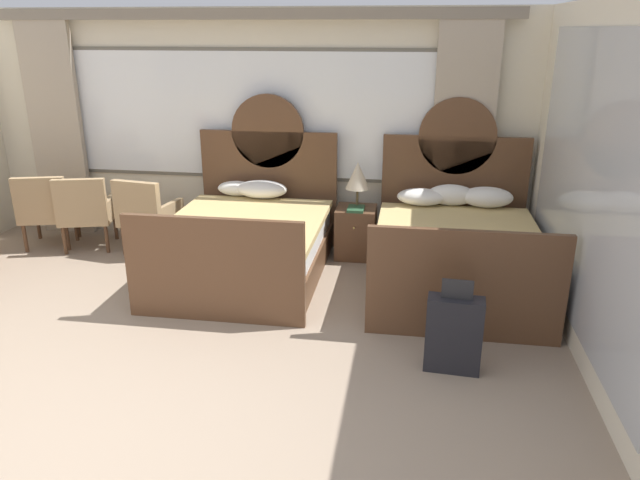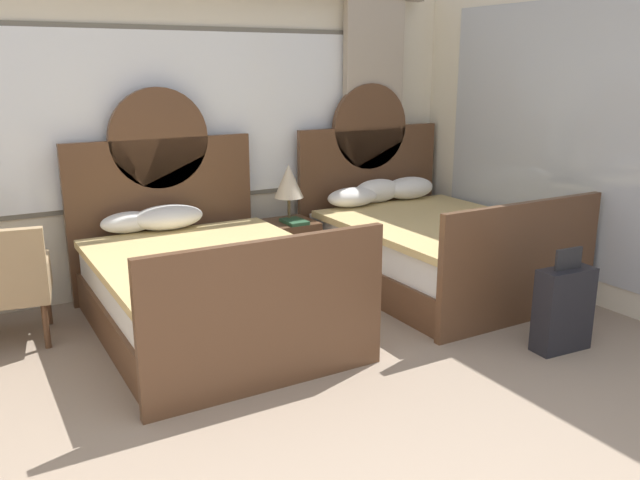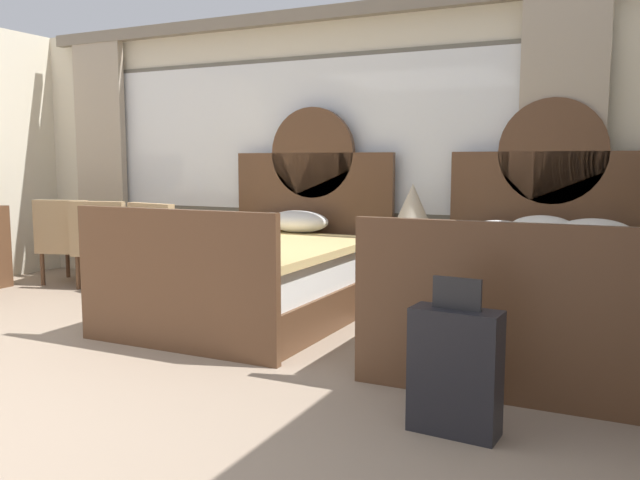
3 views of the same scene
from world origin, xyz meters
name	(u,v)px [view 1 (image 1 of 3)]	position (x,y,z in m)	size (l,w,h in m)	color
ground_plane	(70,475)	(0.00, 0.00, 0.00)	(24.00, 24.00, 0.00)	gray
wall_back_window	(251,124)	(0.00, 4.25, 1.41)	(6.49, 0.22, 2.70)	beige
wall_right_mirror	(605,193)	(3.27, 1.85, 1.35)	(0.08, 4.85, 2.70)	beige
bed_near_window	(248,241)	(0.23, 3.12, 0.37)	(1.61, 2.15, 1.78)	brown
bed_near_mirror	(456,251)	(2.37, 3.13, 0.37)	(1.61, 2.15, 1.78)	brown
nightstand_between_beds	(356,232)	(1.30, 3.81, 0.29)	(0.44, 0.47, 0.58)	brown
table_lamp_on_nightstand	(358,176)	(1.31, 3.83, 0.94)	(0.27, 0.27, 0.52)	brown
book_on_nightstand	(356,209)	(1.31, 3.72, 0.59)	(0.18, 0.26, 0.03)	#285133
armchair_by_window_left	(147,213)	(-1.08, 3.56, 0.48)	(0.66, 0.66, 0.89)	tan
armchair_by_window_centre	(86,210)	(-1.83, 3.56, 0.48)	(0.70, 0.70, 0.89)	tan
armchair_by_window_right	(46,208)	(-2.33, 3.56, 0.48)	(0.71, 0.71, 0.89)	tan
suitcase_on_floor	(454,334)	(2.27, 1.52, 0.30)	(0.43, 0.21, 0.74)	black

